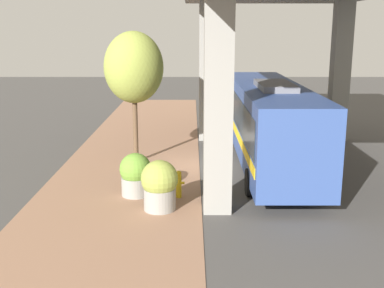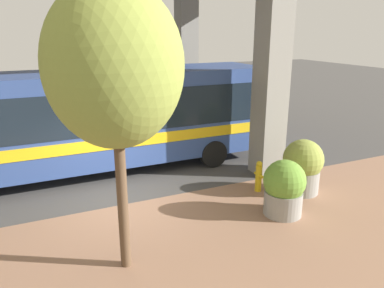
% 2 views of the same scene
% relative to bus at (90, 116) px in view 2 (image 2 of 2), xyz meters
% --- Properties ---
extents(ground_plane, '(80.00, 80.00, 0.00)m').
position_rel_bus_xyz_m(ground_plane, '(-3.01, -0.25, -2.04)').
color(ground_plane, '#474442').
rests_on(ground_plane, ground).
extents(sidewalk_strip, '(6.00, 40.00, 0.02)m').
position_rel_bus_xyz_m(sidewalk_strip, '(-6.01, -0.25, -2.03)').
color(sidewalk_strip, '#936B51').
rests_on(sidewalk_strip, ground).
extents(bus, '(2.80, 12.61, 3.76)m').
position_rel_bus_xyz_m(bus, '(0.00, 0.00, 0.00)').
color(bus, '#334C8C').
rests_on(bus, ground).
extents(fire_hydrant, '(0.41, 0.20, 1.01)m').
position_rel_bus_xyz_m(fire_hydrant, '(-3.80, -4.35, -1.53)').
color(fire_hydrant, gold).
rests_on(fire_hydrant, ground).
extents(planter_front, '(1.23, 1.23, 1.70)m').
position_rel_bus_xyz_m(planter_front, '(-4.40, -5.52, -1.17)').
color(planter_front, gray).
rests_on(planter_front, ground).
extents(planter_middle, '(1.14, 1.14, 1.57)m').
position_rel_bus_xyz_m(planter_middle, '(-5.35, -4.10, -1.25)').
color(planter_middle, gray).
rests_on(planter_middle, ground).
extents(street_tree_near, '(2.57, 2.57, 5.78)m').
position_rel_bus_xyz_m(street_tree_near, '(-5.85, 0.40, 2.18)').
color(street_tree_near, brown).
rests_on(street_tree_near, ground).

